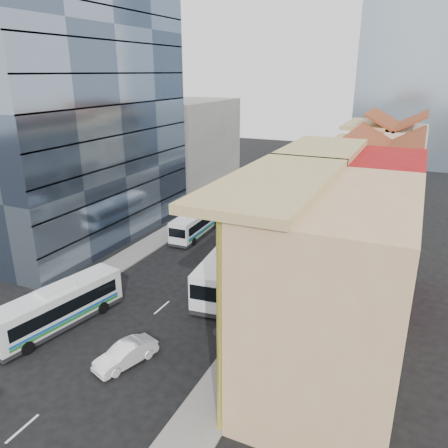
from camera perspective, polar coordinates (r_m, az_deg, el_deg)
The scene contains 14 objects.
ground at distance 31.22m, azimuth -16.31°, elevation -17.16°, with size 200.00×200.00×0.00m, color black.
sidewalk_right at distance 45.14m, azimuth 10.84°, elevation -4.68°, with size 3.00×90.00×0.15m, color slate.
sidewalk_left at distance 51.33m, azimuth -7.86°, elevation -1.51°, with size 3.00×90.00×0.15m, color slate.
shophouse_tan at distance 26.57m, azimuth 14.18°, elevation -8.57°, with size 8.00×14.00×12.00m, color tan.
shophouse_red at distance 37.56m, azimuth 17.67°, elevation -0.53°, with size 8.00×10.00×12.00m, color #A21212.
shophouse_cream_near at distance 46.89m, azimuth 19.09°, elevation 1.92°, with size 8.00×9.00×10.00m, color silver.
shophouse_cream_mid at distance 55.56m, azimuth 20.12°, elevation 4.42°, with size 8.00×9.00×10.00m, color silver.
shophouse_cream_far at distance 65.69m, azimuth 21.02°, elevation 6.92°, with size 8.00×12.00×11.00m, color silver.
office_tower at distance 50.98m, azimuth -18.94°, elevation 14.76°, with size 12.00×26.00×30.00m, color #3A475C.
office_block_far at distance 69.95m, azimuth -4.64°, elevation 10.07°, with size 10.00×18.00×14.00m, color gray.
bus_left_near at distance 35.21m, azimuth -20.84°, elevation -10.01°, with size 2.44×10.41×3.34m, color silver, non-canonical shape.
bus_left_far at distance 50.96m, azimuth -3.55°, elevation 0.28°, with size 2.30×9.83×3.15m, color white, non-canonical shape.
bus_right at distance 38.64m, azimuth 0.66°, elevation -5.51°, with size 2.83×12.10×3.88m, color white, non-canonical shape.
sedan_right at distance 30.40m, azimuth -12.72°, elevation -16.26°, with size 1.52×4.34×1.43m, color white.
Camera 1 is at (17.54, -18.36, 18.16)m, focal length 35.00 mm.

